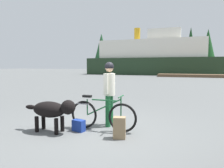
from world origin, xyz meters
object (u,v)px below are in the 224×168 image
at_px(dog, 52,110).
at_px(handbag_pannier, 79,125).
at_px(person_cyclist, 109,87).
at_px(backpack, 119,128).
at_px(bicycle, 102,115).
at_px(ferry_boat, 152,58).

bearing_deg(dog, handbag_pannier, 24.67).
xyz_separation_m(person_cyclist, backpack, (0.56, -0.86, -0.83)).
relative_size(bicycle, handbag_pannier, 5.68).
bearing_deg(bicycle, backpack, -35.03).
height_order(handbag_pannier, ferry_boat, ferry_boat).
xyz_separation_m(bicycle, dog, (-1.13, -0.55, 0.17)).
height_order(bicycle, ferry_boat, ferry_boat).
bearing_deg(bicycle, person_cyclist, 84.52).
distance_m(dog, handbag_pannier, 0.77).
bearing_deg(person_cyclist, backpack, -56.86).
xyz_separation_m(dog, handbag_pannier, (0.59, 0.27, -0.42)).
relative_size(handbag_pannier, ferry_boat, 0.01).
bearing_deg(backpack, ferry_boat, 96.86).
xyz_separation_m(person_cyclist, handbag_pannier, (-0.58, -0.71, -0.93)).
distance_m(dog, ferry_boat, 33.71).
xyz_separation_m(dog, ferry_boat, (-2.29, 33.55, 2.44)).
relative_size(person_cyclist, ferry_boat, 0.08).
relative_size(backpack, handbag_pannier, 1.57).
height_order(dog, handbag_pannier, dog).
height_order(person_cyclist, ferry_boat, ferry_boat).
bearing_deg(ferry_boat, bicycle, -84.09).
relative_size(dog, ferry_boat, 0.06).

